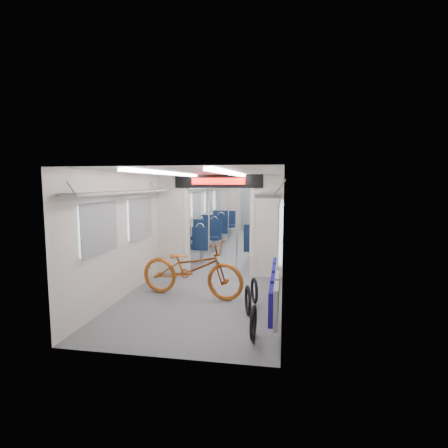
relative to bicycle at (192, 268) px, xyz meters
name	(u,v)px	position (x,y,z in m)	size (l,w,h in m)	color
carriage	(231,205)	(0.21, 3.42, 0.97)	(12.00, 12.02, 2.31)	#515456
bicycle	(192,268)	(0.00, 0.00, 0.00)	(0.71, 2.03, 1.07)	#9E4E17
flip_bench	(276,286)	(1.57, -1.06, 0.05)	(0.12, 2.11, 0.52)	gray
bike_hoop_a	(253,325)	(1.29, -1.63, -0.32)	(0.47, 0.47, 0.05)	black
bike_hoop_b	(248,302)	(1.13, -0.75, -0.32)	(0.48, 0.48, 0.05)	black
bike_hoop_c	(254,292)	(1.18, -0.18, -0.33)	(0.45, 0.45, 0.05)	black
seat_bay_near_left	(200,238)	(-0.72, 3.65, 0.00)	(0.89, 1.99, 1.07)	#0B1832
seat_bay_near_right	(265,237)	(1.15, 3.80, 0.04)	(0.96, 2.32, 1.18)	#0B1832
seat_bay_far_left	(220,224)	(-0.72, 6.80, 0.02)	(0.92, 2.12, 1.12)	#0B1832
seat_bay_far_right	(270,224)	(1.15, 7.31, 0.02)	(0.92, 2.14, 1.12)	#0B1832
stanchion_near_left	(209,222)	(-0.15, 2.21, 0.62)	(0.04, 0.04, 2.30)	silver
stanchion_near_right	(237,221)	(0.50, 2.51, 0.62)	(0.04, 0.04, 2.30)	silver
stanchion_far_left	(229,211)	(-0.20, 5.67, 0.62)	(0.04, 0.04, 2.30)	silver
stanchion_far_right	(251,212)	(0.58, 5.47, 0.62)	(0.04, 0.04, 2.30)	silver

